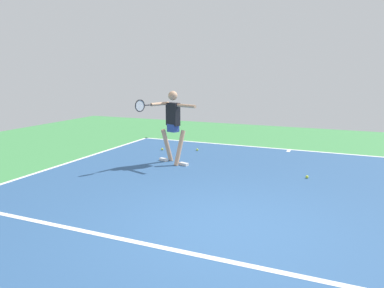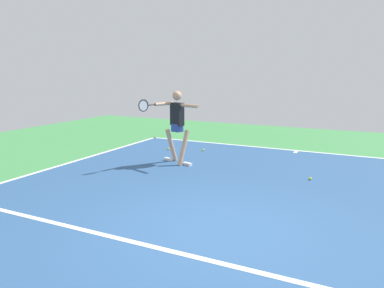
# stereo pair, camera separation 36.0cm
# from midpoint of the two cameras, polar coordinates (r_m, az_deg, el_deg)

# --- Properties ---
(ground_plane) EXTENTS (21.96, 21.96, 0.00)m
(ground_plane) POSITION_cam_midpoint_polar(r_m,az_deg,el_deg) (5.64, 5.79, -13.10)
(ground_plane) COLOR #428E4C
(court_surface) EXTENTS (10.08, 12.57, 0.00)m
(court_surface) POSITION_cam_midpoint_polar(r_m,az_deg,el_deg) (5.64, 5.79, -13.08)
(court_surface) COLOR #2D5484
(court_surface) RESTS_ON ground_plane
(court_line_baseline_near) EXTENTS (10.08, 0.10, 0.01)m
(court_line_baseline_near) POSITION_cam_midpoint_polar(r_m,az_deg,el_deg) (11.45, 16.82, -0.98)
(court_line_baseline_near) COLOR white
(court_line_baseline_near) RESTS_ON ground_plane
(court_line_service) EXTENTS (7.56, 0.10, 0.01)m
(court_line_service) POSITION_cam_midpoint_polar(r_m,az_deg,el_deg) (4.91, 1.99, -16.94)
(court_line_service) COLOR white
(court_line_service) RESTS_ON ground_plane
(court_line_centre_mark) EXTENTS (0.10, 0.30, 0.01)m
(court_line_centre_mark) POSITION_cam_midpoint_polar(r_m,az_deg,el_deg) (11.25, 16.65, -1.18)
(court_line_centre_mark) COLOR white
(court_line_centre_mark) RESTS_ON ground_plane
(tennis_player) EXTENTS (1.23, 1.24, 1.86)m
(tennis_player) POSITION_cam_midpoint_polar(r_m,az_deg,el_deg) (9.27, -1.33, 3.46)
(tennis_player) COLOR tan
(tennis_player) RESTS_ON ground_plane
(tennis_ball_by_baseline) EXTENTS (0.07, 0.07, 0.07)m
(tennis_ball_by_baseline) POSITION_cam_midpoint_polar(r_m,az_deg,el_deg) (8.48, 18.99, -5.08)
(tennis_ball_by_baseline) COLOR #CCE033
(tennis_ball_by_baseline) RESTS_ON ground_plane
(tennis_ball_by_sideline) EXTENTS (0.07, 0.07, 0.07)m
(tennis_ball_by_sideline) POSITION_cam_midpoint_polar(r_m,az_deg,el_deg) (10.93, 2.69, -0.91)
(tennis_ball_by_sideline) COLOR #C6E53D
(tennis_ball_by_sideline) RESTS_ON ground_plane
(tennis_ball_near_player) EXTENTS (0.07, 0.07, 0.07)m
(tennis_ball_near_player) POSITION_cam_midpoint_polar(r_m,az_deg,el_deg) (11.07, -2.75, -0.76)
(tennis_ball_near_player) COLOR yellow
(tennis_ball_near_player) RESTS_ON ground_plane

